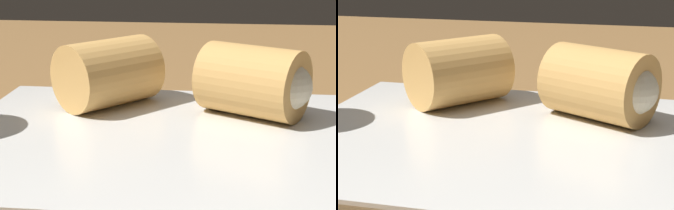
# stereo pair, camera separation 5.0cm
# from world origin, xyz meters

# --- Properties ---
(table_surface) EXTENTS (1.80, 1.40, 0.02)m
(table_surface) POSITION_xyz_m (0.00, 0.00, 0.01)
(table_surface) COLOR olive
(table_surface) RESTS_ON ground
(serving_plate) EXTENTS (0.33, 0.26, 0.01)m
(serving_plate) POSITION_xyz_m (0.01, -0.01, 0.03)
(serving_plate) COLOR silver
(serving_plate) RESTS_ON table_surface
(roll_front_left) EXTENTS (0.10, 0.10, 0.06)m
(roll_front_left) POSITION_xyz_m (0.07, -0.09, 0.06)
(roll_front_left) COLOR #DBA356
(roll_front_left) RESTS_ON serving_plate
(roll_front_right) EXTENTS (0.10, 0.09, 0.06)m
(roll_front_right) POSITION_xyz_m (-0.06, -0.06, 0.06)
(roll_front_right) COLOR #DBA356
(roll_front_right) RESTS_ON serving_plate
(spoon) EXTENTS (0.18, 0.04, 0.01)m
(spoon) POSITION_xyz_m (-0.05, -0.18, 0.03)
(spoon) COLOR silver
(spoon) RESTS_ON table_surface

